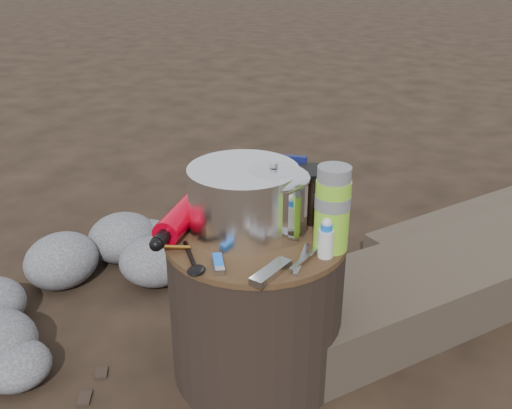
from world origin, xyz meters
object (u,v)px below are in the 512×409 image
at_px(stump, 256,305).
at_px(fuel_bottle, 181,217).
at_px(camping_pot, 273,200).
at_px(thermos, 332,209).
at_px(travel_mug, 313,195).

height_order(stump, fuel_bottle, fuel_bottle).
relative_size(stump, camping_pot, 2.56).
bearing_deg(thermos, fuel_bottle, -172.37).
relative_size(stump, thermos, 2.20).
height_order(camping_pot, thermos, thermos).
bearing_deg(travel_mug, camping_pot, -121.55).
bearing_deg(camping_pot, travel_mug, 58.45).
height_order(camping_pot, travel_mug, camping_pot).
xyz_separation_m(stump, thermos, (0.18, 0.01, 0.30)).
bearing_deg(travel_mug, thermos, -56.65).
distance_m(camping_pot, thermos, 0.15).
relative_size(fuel_bottle, travel_mug, 1.98).
height_order(thermos, travel_mug, thermos).
bearing_deg(thermos, travel_mug, 123.35).
xyz_separation_m(camping_pot, fuel_bottle, (-0.21, -0.07, -0.05)).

